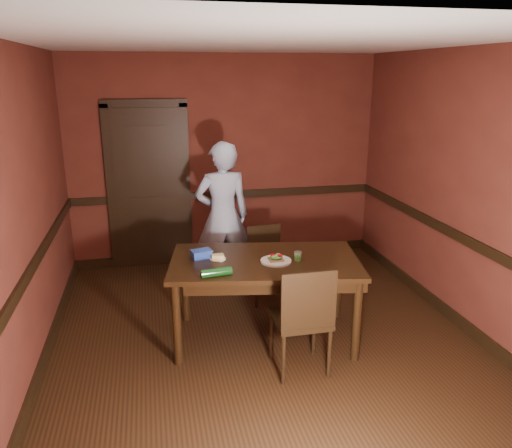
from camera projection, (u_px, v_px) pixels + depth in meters
name	position (u px, v px, depth m)	size (l,w,h in m)	color
floor	(264.00, 338.00, 4.81)	(4.00, 4.50, 0.01)	black
ceiling	(265.00, 41.00, 4.03)	(4.00, 4.50, 0.01)	beige
wall_back	(225.00, 161.00, 6.53)	(4.00, 0.02, 2.70)	#5B261B
wall_front	(374.00, 321.00, 2.32)	(4.00, 0.02, 2.70)	#5B261B
wall_left	(23.00, 216.00, 4.02)	(0.02, 4.50, 2.70)	#5B261B
wall_right	(465.00, 192.00, 4.83)	(0.02, 4.50, 2.70)	#5B261B
dado_back	(226.00, 195.00, 6.64)	(4.00, 0.03, 0.10)	black
dado_left	(32.00, 268.00, 4.15)	(0.03, 4.50, 0.10)	black
dado_right	(458.00, 236.00, 4.95)	(0.03, 4.50, 0.10)	black
baseboard_back	(227.00, 254.00, 6.89)	(4.00, 0.03, 0.12)	black
baseboard_left	(45.00, 356.00, 4.40)	(0.03, 4.50, 0.12)	black
baseboard_right	(449.00, 313.00, 5.20)	(0.03, 4.50, 0.12)	black
door	(149.00, 184.00, 6.37)	(1.05, 0.07, 2.20)	black
dining_table	(265.00, 300.00, 4.70)	(1.73, 0.97, 0.81)	black
chair_far	(266.00, 265.00, 5.52)	(0.38, 0.38, 0.82)	black
chair_near	(300.00, 317.00, 4.20)	(0.46, 0.46, 0.98)	black
person	(223.00, 216.00, 5.76)	(0.63, 0.41, 1.73)	#ABBFDD
sandwich_plate	(276.00, 260.00, 4.52)	(0.28, 0.28, 0.07)	silver
sauce_jar	(298.00, 256.00, 4.56)	(0.07, 0.07, 0.08)	#498A38
cheese_saucer	(218.00, 257.00, 4.59)	(0.15, 0.15, 0.05)	silver
food_tub	(201.00, 254.00, 4.61)	(0.21, 0.17, 0.08)	#284DB5
wrapped_veg	(216.00, 272.00, 4.20)	(0.07, 0.07, 0.27)	#0E3810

